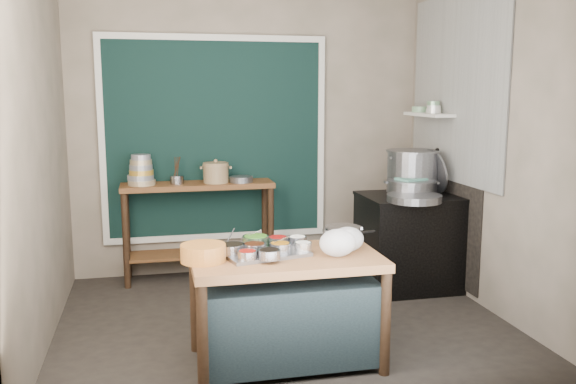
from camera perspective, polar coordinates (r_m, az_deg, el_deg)
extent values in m
cube|color=#29251F|center=(5.02, -0.57, -12.00)|extent=(3.50, 3.00, 0.02)
cube|color=gray|center=(6.17, -3.60, 5.49)|extent=(3.50, 0.02, 2.80)
cube|color=gray|center=(4.64, -22.37, 3.49)|extent=(0.02, 3.00, 2.80)
cube|color=gray|center=(5.35, 18.22, 4.42)|extent=(0.02, 3.00, 2.80)
cube|color=black|center=(6.08, -6.80, 4.92)|extent=(2.10, 0.02, 1.90)
cube|color=#B2B2AA|center=(5.79, 15.41, 9.37)|extent=(0.02, 1.70, 1.70)
cube|color=black|center=(5.99, 14.52, -1.67)|extent=(0.01, 1.30, 1.30)
cube|color=beige|center=(6.02, 13.07, 7.08)|extent=(0.22, 0.70, 0.03)
cube|color=brown|center=(4.17, -0.20, -10.91)|extent=(1.25, 0.73, 0.75)
cube|color=brown|center=(6.01, -8.34, -3.62)|extent=(1.45, 0.40, 0.95)
cube|color=black|center=(5.80, 11.43, -4.71)|extent=(0.90, 0.68, 0.85)
cube|color=black|center=(5.71, 11.57, -0.42)|extent=(0.92, 0.69, 0.03)
cube|color=gray|center=(4.08, -2.27, -5.67)|extent=(0.61, 0.50, 0.02)
cylinder|color=gray|center=(4.02, -3.15, -5.27)|extent=(0.15, 0.15, 0.06)
cylinder|color=gray|center=(4.18, -3.06, -4.61)|extent=(0.18, 0.18, 0.07)
cylinder|color=gray|center=(4.23, 0.89, -4.55)|extent=(0.13, 0.13, 0.06)
cylinder|color=gray|center=(4.20, -0.92, -4.62)|extent=(0.14, 0.14, 0.06)
cylinder|color=silver|center=(4.09, 1.41, -5.08)|extent=(0.12, 0.12, 0.05)
cylinder|color=gray|center=(4.01, -5.24, -5.32)|extent=(0.16, 0.16, 0.06)
cylinder|color=gray|center=(3.88, -3.83, -5.88)|extent=(0.13, 0.13, 0.05)
cylinder|color=gray|center=(3.88, -1.76, -5.83)|extent=(0.14, 0.14, 0.06)
cylinder|color=gray|center=(4.04, -0.75, -5.20)|extent=(0.14, 0.14, 0.06)
cylinder|color=orange|center=(3.94, -7.94, -5.66)|extent=(0.30, 0.30, 0.11)
ellipsoid|color=white|center=(4.02, 4.66, -4.76)|extent=(0.30, 0.27, 0.18)
ellipsoid|color=white|center=(4.15, 5.59, -4.41)|extent=(0.25, 0.23, 0.17)
cylinder|color=tan|center=(5.88, -13.56, 0.88)|extent=(0.26, 0.26, 0.05)
cylinder|color=gray|center=(5.88, -13.57, 1.34)|extent=(0.25, 0.25, 0.05)
cylinder|color=gold|center=(5.87, -13.59, 1.81)|extent=(0.22, 0.22, 0.05)
cylinder|color=gray|center=(5.87, -13.61, 2.27)|extent=(0.21, 0.21, 0.05)
cylinder|color=tan|center=(5.86, -13.63, 2.74)|extent=(0.20, 0.20, 0.05)
cylinder|color=gray|center=(5.85, -13.65, 3.21)|extent=(0.18, 0.18, 0.05)
cylinder|color=gray|center=(5.88, -10.34, 1.14)|extent=(0.15, 0.15, 0.08)
cylinder|color=gray|center=(5.91, -4.40, 1.20)|extent=(0.30, 0.30, 0.06)
cylinder|color=gray|center=(5.83, 13.54, 1.93)|extent=(0.14, 0.43, 0.42)
cube|color=#508C74|center=(5.62, 11.46, 1.20)|extent=(0.28, 0.25, 0.02)
cylinder|color=gray|center=(5.36, 11.72, -0.56)|extent=(0.47, 0.47, 0.06)
cylinder|color=silver|center=(5.94, 13.42, 7.36)|extent=(0.14, 0.14, 0.04)
cylinder|color=silver|center=(5.94, 13.43, 7.72)|extent=(0.13, 0.13, 0.04)
cylinder|color=gray|center=(5.94, 13.45, 8.07)|extent=(0.12, 0.12, 0.04)
cylinder|color=gray|center=(6.21, 12.22, 7.57)|extent=(0.19, 0.19, 0.05)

